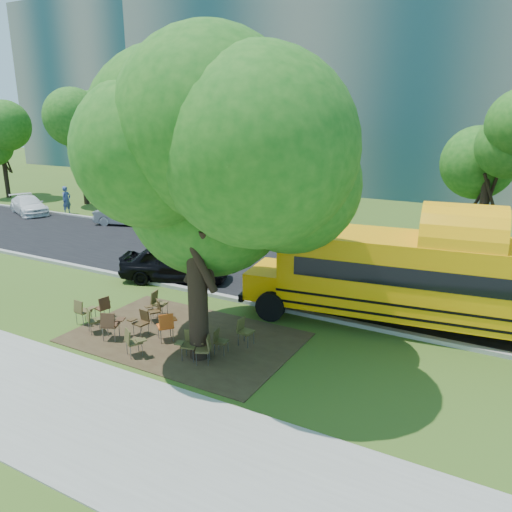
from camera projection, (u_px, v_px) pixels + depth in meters
The scene contains 34 objects.
ground at pixel (169, 326), 16.58m from camera, with size 160.00×160.00×0.00m, color #36531A.
sidewalk at pixel (42, 397), 12.38m from camera, with size 60.00×4.00×0.04m, color gray.
dirt_patch at pixel (184, 337), 15.69m from camera, with size 7.00×4.50×0.03m, color #382819.
asphalt_road at pixel (267, 269), 22.45m from camera, with size 80.00×8.00×0.04m, color black.
kerb_near at pixel (219, 296), 19.08m from camera, with size 80.00×0.25×0.14m, color gray.
kerb_far at pixel (304, 247), 25.88m from camera, with size 80.00×0.25×0.14m, color gray.
building_main at pixel (336, 66), 47.47m from camera, with size 38.00×16.00×22.00m, color slate.
building_left at pixel (129, 87), 65.11m from camera, with size 26.00×14.00×20.00m, color slate.
bg_tree_0 at pixel (146, 149), 31.82m from camera, with size 5.20×5.20×7.18m.
bg_tree_1 at pixel (80, 132), 37.01m from camera, with size 6.00×6.00×8.40m.
bg_tree_2 at pixel (264, 155), 31.17m from camera, with size 4.80×4.80×6.62m.
bg_tree_3 at pixel (490, 152), 23.20m from camera, with size 5.60×5.60×7.84m.
bg_tree_5 at pixel (1, 138), 40.07m from camera, with size 5.40×5.40×7.51m.
main_tree at pixel (194, 182), 13.04m from camera, with size 7.20×7.20×8.69m.
school_bus at pixel (453, 281), 15.64m from camera, with size 12.58×4.20×3.02m.
chair_0 at pixel (82, 309), 16.51m from camera, with size 0.60×0.52×0.88m.
chair_1 at pixel (93, 319), 15.84m from camera, with size 0.72×0.56×0.85m.
chair_2 at pixel (111, 323), 15.34m from camera, with size 0.66×0.75×0.96m.
chair_3 at pixel (141, 320), 15.73m from camera, with size 0.59×0.49×0.84m.
chair_4 at pixel (132, 340), 14.32m from camera, with size 0.73×0.58×0.88m.
chair_5 at pixel (189, 342), 14.21m from camera, with size 0.59×0.64×0.87m.
chair_6 at pixel (205, 347), 13.95m from camera, with size 0.68×0.57×0.84m.
chair_7 at pixel (219, 339), 14.51m from camera, with size 0.51×0.51×0.77m.
chair_8 at pixel (103, 306), 16.86m from camera, with size 0.51×0.64×0.86m.
chair_9 at pixel (155, 308), 16.76m from camera, with size 0.67×0.53×0.78m.
chair_10 at pixel (158, 301), 17.13m from camera, with size 0.65×0.63×0.93m.
chair_11 at pixel (166, 324), 15.28m from camera, with size 0.65×0.82×0.96m.
chair_12 at pixel (244, 329), 15.02m from camera, with size 0.52×0.58×0.88m.
black_car at pixel (175, 263), 20.81m from camera, with size 1.81×4.51×1.54m, color black.
bg_car_silver at pixel (126, 215), 31.08m from camera, with size 1.34×3.85×1.27m, color gray.
bg_car_white at pixel (29, 205), 34.50m from camera, with size 1.74×4.28×1.24m, color white.
bg_car_red at pixel (190, 225), 28.32m from camera, with size 2.11×4.58×1.27m, color #5C130F.
pedestrian_a at pixel (67, 200), 34.40m from camera, with size 0.70×0.46×1.93m, color #364779.
pedestrian_b at pixel (99, 201), 34.33m from camera, with size 0.92×0.72×1.90m, color #8D6954.
Camera 1 is at (9.95, -11.95, 6.85)m, focal length 35.00 mm.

